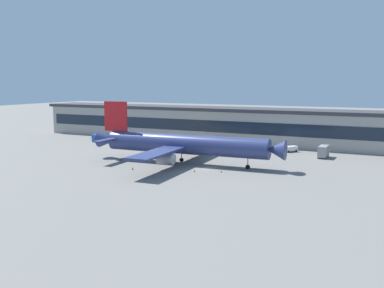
{
  "coord_description": "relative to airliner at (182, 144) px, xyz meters",
  "views": [
    {
      "loc": [
        45.65,
        -99.93,
        22.28
      ],
      "look_at": [
        -7.74,
        7.51,
        5.0
      ],
      "focal_mm": 40.44,
      "sensor_mm": 36.0,
      "label": 1
    }
  ],
  "objects": [
    {
      "name": "ground_plane",
      "position": [
        8.64,
        -3.46,
        -5.41
      ],
      "size": [
        600.0,
        600.0,
        0.0
      ],
      "primitive_type": "plane",
      "color": "slate"
    },
    {
      "name": "terminal_building",
      "position": [
        8.64,
        46.68,
        1.01
      ],
      "size": [
        189.98,
        15.75,
        12.8
      ],
      "color": "#9E9993",
      "rests_on": "ground_plane"
    },
    {
      "name": "airliner",
      "position": [
        0.0,
        0.0,
        0.0
      ],
      "size": [
        55.35,
        47.31,
        16.68
      ],
      "color": "navy",
      "rests_on": "ground_plane"
    },
    {
      "name": "stair_truck",
      "position": [
        32.99,
        27.1,
        -3.43
      ],
      "size": [
        2.49,
        6.02,
        3.55
      ],
      "color": "gray",
      "rests_on": "ground_plane"
    },
    {
      "name": "crew_van",
      "position": [
        -50.43,
        26.19,
        -3.95
      ],
      "size": [
        3.55,
        5.61,
        2.55
      ],
      "color": "#2651A5",
      "rests_on": "ground_plane"
    },
    {
      "name": "follow_me_car",
      "position": [
        21.79,
        33.37,
        -4.32
      ],
      "size": [
        4.14,
        4.67,
        1.85
      ],
      "color": "white",
      "rests_on": "ground_plane"
    },
    {
      "name": "fuel_truck",
      "position": [
        -8.72,
        27.89,
        -3.53
      ],
      "size": [
        6.73,
        8.64,
        3.35
      ],
      "color": "yellow",
      "rests_on": "ground_plane"
    },
    {
      "name": "traffic_cone_0",
      "position": [
        -7.54,
        -13.13,
        -5.05
      ],
      "size": [
        0.57,
        0.57,
        0.72
      ],
      "primitive_type": "cone",
      "color": "#F2590C",
      "rests_on": "ground_plane"
    },
    {
      "name": "traffic_cone_1",
      "position": [
        7.8,
        -8.5,
        -5.11
      ],
      "size": [
        0.48,
        0.48,
        0.6
      ],
      "primitive_type": "cone",
      "color": "#F2590C",
      "rests_on": "ground_plane"
    },
    {
      "name": "traffic_cone_2",
      "position": [
        14.04,
        -6.07,
        -5.13
      ],
      "size": [
        0.45,
        0.45,
        0.56
      ],
      "primitive_type": "cone",
      "color": "#F2590C",
      "rests_on": "ground_plane"
    }
  ]
}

